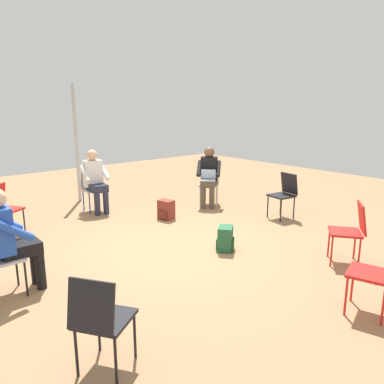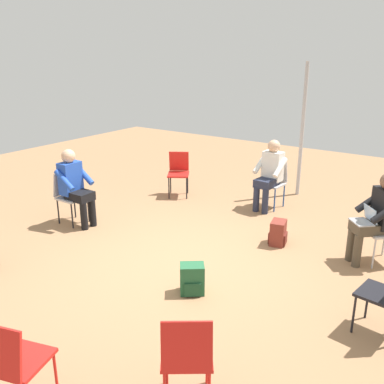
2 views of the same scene
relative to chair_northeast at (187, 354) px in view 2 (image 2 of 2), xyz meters
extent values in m
plane|color=#99704C|center=(-1.97, -1.44, -0.50)|extent=(15.71, 15.71, 0.00)
cube|color=red|center=(-0.06, -0.04, -0.06)|extent=(0.56, 0.56, 0.03)
cylinder|color=red|center=(-0.10, -0.28, -0.29)|extent=(0.02, 0.02, 0.42)
cylinder|color=red|center=(-0.30, 0.00, -0.29)|extent=(0.02, 0.02, 0.42)
cube|color=red|center=(0.09, 0.07, 0.15)|extent=(0.30, 0.36, 0.40)
cube|color=#B7B7BC|center=(-3.48, 0.68, -0.06)|extent=(0.56, 0.56, 0.03)
cylinder|color=#B7B7BC|center=(-3.24, 0.67, -0.29)|extent=(0.02, 0.02, 0.42)
cylinder|color=#B7B7BC|center=(-3.49, 0.44, -0.29)|extent=(0.02, 0.02, 0.42)
cylinder|color=#B7B7BC|center=(-3.72, 0.70, -0.29)|extent=(0.02, 0.02, 0.42)
cube|color=black|center=(-1.86, 1.02, -0.06)|extent=(0.45, 0.45, 0.03)
cylinder|color=black|center=(-1.71, 0.82, -0.29)|extent=(0.02, 0.02, 0.42)
cylinder|color=black|center=(-2.05, 0.87, -0.29)|extent=(0.02, 0.02, 0.42)
cube|color=red|center=(0.72, -1.06, -0.06)|extent=(0.50, 0.50, 0.03)
cylinder|color=red|center=(0.61, -1.27, -0.29)|extent=(0.02, 0.02, 0.42)
cylinder|color=red|center=(0.51, -0.94, -0.29)|extent=(0.02, 0.02, 0.42)
cube|color=#B7B7BC|center=(-2.08, -3.76, -0.06)|extent=(0.40, 0.40, 0.03)
cylinder|color=black|center=(-2.25, -3.59, -0.29)|extent=(0.02, 0.02, 0.42)
cylinder|color=black|center=(-1.91, -3.59, -0.29)|extent=(0.02, 0.02, 0.42)
cylinder|color=black|center=(-2.26, -3.93, -0.29)|extent=(0.02, 0.02, 0.42)
cylinder|color=black|center=(-1.92, -3.93, -0.29)|extent=(0.02, 0.02, 0.42)
cube|color=#B7B7BC|center=(-2.09, -3.95, 0.15)|extent=(0.38, 0.10, 0.40)
cube|color=red|center=(-4.18, -3.16, -0.06)|extent=(0.55, 0.55, 0.03)
cylinder|color=black|center=(-4.13, -2.93, -0.29)|extent=(0.02, 0.02, 0.42)
cylinder|color=black|center=(-3.95, -3.22, -0.29)|extent=(0.02, 0.02, 0.42)
cylinder|color=black|center=(-4.41, -3.11, -0.29)|extent=(0.02, 0.02, 0.42)
cylinder|color=black|center=(-4.23, -3.40, -0.29)|extent=(0.02, 0.02, 0.42)
cube|color=red|center=(-4.34, -3.26, 0.15)|extent=(0.28, 0.37, 0.40)
cube|color=#B7B7BC|center=(-4.62, -1.41, -0.06)|extent=(0.43, 0.43, 0.03)
cylinder|color=#1E4799|center=(-4.44, -1.25, -0.29)|extent=(0.02, 0.02, 0.42)
cylinder|color=#1E4799|center=(-4.47, -1.59, -0.29)|extent=(0.02, 0.02, 0.42)
cylinder|color=#1E4799|center=(-4.78, -1.23, -0.29)|extent=(0.02, 0.02, 0.42)
cylinder|color=#1E4799|center=(-4.81, -1.56, -0.29)|extent=(0.02, 0.02, 0.42)
cube|color=#B7B7BC|center=(-4.81, -1.39, 0.15)|extent=(0.13, 0.39, 0.40)
cylinder|color=#4C4233|center=(-3.18, 0.48, -0.27)|extent=(0.11, 0.11, 0.45)
cylinder|color=#4C4233|center=(-3.31, 0.36, -0.27)|extent=(0.11, 0.11, 0.45)
cube|color=#4C4233|center=(-3.35, 0.54, 0.01)|extent=(0.50, 0.51, 0.14)
cylinder|color=black|center=(-3.56, 0.48, 0.30)|extent=(0.33, 0.35, 0.31)
cube|color=#9EA0A5|center=(-3.28, 0.46, 0.09)|extent=(0.37, 0.36, 0.02)
cube|color=#B2D1F2|center=(-3.35, 0.54, 0.20)|extent=(0.26, 0.24, 0.20)
cylinder|color=black|center=(-2.17, -3.40, -0.27)|extent=(0.11, 0.11, 0.45)
cylinder|color=black|center=(-1.99, -3.41, -0.27)|extent=(0.11, 0.11, 0.45)
cube|color=black|center=(-2.08, -3.57, 0.01)|extent=(0.30, 0.42, 0.14)
cube|color=blue|center=(-2.08, -3.76, 0.27)|extent=(0.34, 0.22, 0.52)
sphere|color=#DBAD89|center=(-2.08, -3.76, 0.63)|extent=(0.22, 0.22, 0.22)
cylinder|color=blue|center=(-2.28, -3.66, 0.30)|extent=(0.09, 0.40, 0.31)
cylinder|color=blue|center=(-1.88, -3.66, 0.30)|extent=(0.09, 0.40, 0.31)
cylinder|color=#23283D|center=(-4.26, -1.35, -0.27)|extent=(0.11, 0.11, 0.45)
cylinder|color=#23283D|center=(-4.27, -1.53, -0.27)|extent=(0.11, 0.11, 0.45)
cube|color=#23283D|center=(-4.43, -1.43, 0.01)|extent=(0.44, 0.33, 0.14)
cube|color=silver|center=(-4.62, -1.41, 0.27)|extent=(0.25, 0.36, 0.52)
sphere|color=#DBAD89|center=(-4.62, -1.41, 0.63)|extent=(0.22, 0.22, 0.22)
cylinder|color=silver|center=(-4.51, -1.22, 0.30)|extent=(0.40, 0.12, 0.31)
cylinder|color=silver|center=(-4.54, -1.62, 0.30)|extent=(0.40, 0.12, 0.31)
cube|color=#235B38|center=(-1.42, -0.93, -0.32)|extent=(0.33, 0.34, 0.36)
cube|color=#1C492C|center=(-1.42, -0.93, -0.40)|extent=(0.32, 0.31, 0.16)
cube|color=maroon|center=(-3.23, -0.65, -0.32)|extent=(0.32, 0.26, 0.36)
cube|color=maroon|center=(-3.23, -0.65, -0.40)|extent=(0.25, 0.29, 0.16)
cylinder|color=#B2B2B7|center=(-5.60, -1.28, 0.77)|extent=(0.07, 0.07, 2.53)
camera|label=1|loc=(2.19, -4.70, 1.61)|focal=35.00mm
camera|label=2|loc=(2.21, 1.58, 2.20)|focal=40.00mm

